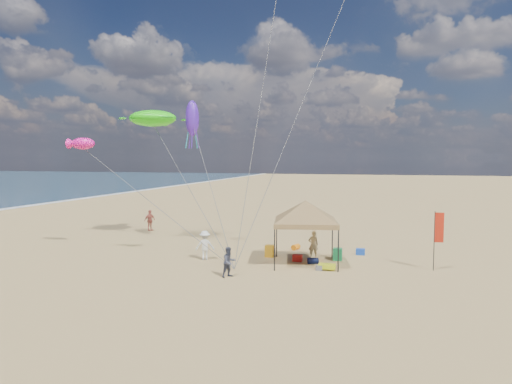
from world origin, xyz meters
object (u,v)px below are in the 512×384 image
canopy_tent (306,203)px  person_near_a (313,245)px  chair_green (338,254)px  chair_yellow (270,251)px  person_near_b (229,262)px  beach_cart (327,266)px  feather_flag (438,231)px  cooler_red (297,258)px  cooler_blue (360,252)px  person_near_c (205,245)px  person_far_a (150,220)px

canopy_tent → person_near_a: 3.01m
chair_green → person_near_a: (-1.44, 0.06, 0.48)m
chair_yellow → person_near_a: (2.60, 0.28, 0.48)m
chair_yellow → person_near_a: bearing=6.2°
person_near_b → chair_green: bearing=-7.4°
beach_cart → chair_green: bearing=82.0°
canopy_tent → feather_flag: (6.97, 0.40, -1.35)m
chair_green → person_near_b: bearing=-133.6°
beach_cart → person_near_a: bearing=113.4°
canopy_tent → person_near_a: (0.25, 1.46, -2.63)m
chair_yellow → feather_flag: bearing=-4.8°
cooler_red → person_near_a: (0.77, 1.00, 0.64)m
cooler_red → person_near_b: 5.05m
cooler_blue → beach_cart: cooler_blue is taller
cooler_red → chair_yellow: size_ratio=0.77×
feather_flag → cooler_blue: size_ratio=5.87×
canopy_tent → cooler_red: size_ratio=12.24×
beach_cart → person_near_a: person_near_a is taller
person_near_a → person_near_c: 6.42m
cooler_red → beach_cart: (1.86, -1.52, 0.01)m
canopy_tent → person_near_b: bearing=-130.6°
chair_yellow → beach_cart: bearing=-31.2°
feather_flag → person_far_a: 22.38m
feather_flag → person_near_a: feather_flag is taller
beach_cart → person_near_c: person_near_c is taller
chair_yellow → cooler_red: bearing=-21.4°
cooler_red → person_near_b: size_ratio=0.35×
chair_yellow → person_far_a: 13.50m
person_near_c → cooler_blue: bearing=-176.2°
cooler_red → beach_cart: cooler_red is taller
cooler_blue → chair_yellow: 5.66m
person_near_c → person_near_a: bearing=179.0°
chair_green → beach_cart: (-0.34, -2.46, -0.15)m
canopy_tent → chair_green: bearing=39.5°
cooler_red → cooler_blue: same height
chair_yellow → beach_cart: (3.70, -2.24, -0.15)m
chair_yellow → person_near_b: size_ratio=0.46×
chair_green → chair_yellow: (-4.04, -0.22, 0.00)m
canopy_tent → feather_flag: bearing=3.3°
person_near_a → person_near_c: bearing=-1.9°
beach_cart → feather_flag: bearing=14.6°
chair_green → person_near_a: 1.52m
cooler_red → chair_green: chair_green is taller
cooler_blue → chair_yellow: size_ratio=0.77×
chair_yellow → beach_cart: chair_yellow is taller
cooler_blue → person_far_a: size_ratio=0.31×
feather_flag → cooler_red: feather_flag is taller
person_near_a → person_near_b: (-3.48, -5.23, -0.07)m
canopy_tent → chair_yellow: (-2.35, 1.17, -3.11)m
person_near_c → person_far_a: person_far_a is taller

